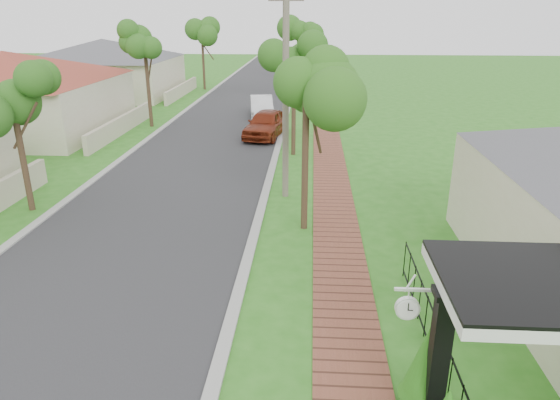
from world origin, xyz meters
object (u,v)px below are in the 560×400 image
(parked_car_white, at_px, (262,107))
(station_clock, at_px, (408,307))
(near_tree, at_px, (306,98))
(porch_post, at_px, (438,364))
(utility_pole, at_px, (286,97))
(parked_car_red, at_px, (266,124))

(parked_car_white, bearing_deg, station_clock, -86.85)
(near_tree, relative_size, station_clock, 7.59)
(porch_post, bearing_deg, station_clock, 140.88)
(porch_post, bearing_deg, parked_car_white, 101.86)
(parked_car_white, relative_size, near_tree, 0.79)
(utility_pole, relative_size, station_clock, 10.61)
(utility_pole, xyz_separation_m, station_clock, (2.63, -10.60, -1.80))
(utility_pole, bearing_deg, porch_post, -74.17)
(porch_post, height_order, parked_car_white, porch_post)
(near_tree, height_order, station_clock, near_tree)
(parked_car_red, distance_m, utility_pole, 10.16)
(parked_car_red, relative_size, station_clock, 6.37)
(utility_pole, bearing_deg, parked_car_white, 98.96)
(parked_car_red, distance_m, parked_car_white, 5.90)
(porch_post, relative_size, parked_car_red, 0.57)
(porch_post, relative_size, parked_car_white, 0.61)
(porch_post, height_order, utility_pole, utility_pole)
(porch_post, xyz_separation_m, near_tree, (-2.35, 8.00, 3.08))
(station_clock, bearing_deg, near_tree, 103.74)
(porch_post, xyz_separation_m, utility_pole, (-3.12, 11.00, 2.63))
(porch_post, relative_size, near_tree, 0.48)
(parked_car_red, height_order, parked_car_white, parked_car_red)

